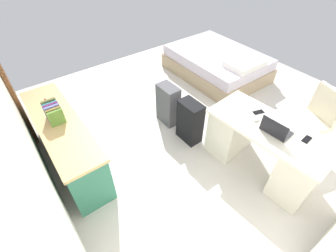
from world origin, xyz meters
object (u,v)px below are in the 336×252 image
object	(u,v)px
computer_mouse	(257,119)
laptop	(275,130)
bed	(217,63)
suitcase_spare_grey	(168,104)
desk	(263,147)
credenza	(66,143)
suitcase_black	(190,122)
office_chair	(309,123)
cell_phone_near_laptop	(307,139)
cell_phone_by_mouse	(258,112)
figurine_small	(46,101)

from	to	relation	value
computer_mouse	laptop	bearing A→B (deg)	170.98
bed	laptop	world-z (taller)	laptop
suitcase_spare_grey	desk	bearing A→B (deg)	-166.00
credenza	computer_mouse	xyz separation A→B (m)	(-1.40, -1.93, 0.37)
suitcase_black	credenza	bearing A→B (deg)	67.88
suitcase_spare_grey	laptop	bearing A→B (deg)	-168.63
desk	office_chair	bearing A→B (deg)	-97.96
bed	laptop	distance (m)	2.60
cell_phone_near_laptop	credenza	bearing A→B (deg)	42.91
office_chair	computer_mouse	world-z (taller)	office_chair
office_chair	bed	distance (m)	2.25
suitcase_black	laptop	xyz separation A→B (m)	(-1.05, -0.33, 0.45)
suitcase_spare_grey	laptop	distance (m)	1.66
credenza	cell_phone_by_mouse	size ratio (longest dim) A/B	13.24
cell_phone_by_mouse	figurine_small	xyz separation A→B (m)	(1.73, 2.07, 0.05)
suitcase_black	cell_phone_by_mouse	xyz separation A→B (m)	(-0.70, -0.49, 0.40)
credenza	suitcase_spare_grey	bearing A→B (deg)	-93.55
suitcase_black	figurine_small	bearing A→B (deg)	56.14
suitcase_spare_grey	cell_phone_by_mouse	bearing A→B (deg)	-158.58
bed	suitcase_spare_grey	distance (m)	1.79
office_chair	computer_mouse	xyz separation A→B (m)	(0.30, 0.88, 0.32)
suitcase_black	cell_phone_by_mouse	world-z (taller)	cell_phone_by_mouse
office_chair	figurine_small	xyz separation A→B (m)	(2.11, 2.81, 0.36)
computer_mouse	cell_phone_near_laptop	xyz separation A→B (m)	(-0.54, -0.18, -0.01)
cell_phone_by_mouse	suitcase_spare_grey	bearing A→B (deg)	40.73
credenza	cell_phone_near_laptop	world-z (taller)	cell_phone_near_laptop
credenza	figurine_small	bearing A→B (deg)	0.21
suitcase_black	laptop	world-z (taller)	laptop
office_chair	computer_mouse	size ratio (longest dim) A/B	9.40
suitcase_black	figurine_small	xyz separation A→B (m)	(1.02, 1.58, 0.45)
credenza	cell_phone_near_laptop	distance (m)	2.89
credenza	computer_mouse	distance (m)	2.41
office_chair	cell_phone_by_mouse	size ratio (longest dim) A/B	6.91
credenza	figurine_small	world-z (taller)	figurine_small
bed	credenza	bearing A→B (deg)	98.76
credenza	suitcase_spare_grey	world-z (taller)	credenza
credenza	suitcase_black	bearing A→B (deg)	-111.18
suitcase_spare_grey	credenza	bearing A→B (deg)	85.59
desk	computer_mouse	xyz separation A→B (m)	(0.18, 0.03, 0.36)
bed	suitcase_black	size ratio (longest dim) A/B	2.91
figurine_small	desk	bearing A→B (deg)	-135.37
suitcase_spare_grey	cell_phone_by_mouse	xyz separation A→B (m)	(-1.22, -0.50, 0.40)
credenza	bed	xyz separation A→B (m)	(0.50, -3.25, -0.12)
desk	credenza	distance (m)	2.52
laptop	bed	bearing A→B (deg)	-31.97
computer_mouse	cell_phone_by_mouse	bearing A→B (deg)	-64.87
bed	figurine_small	distance (m)	3.30
suitcase_spare_grey	cell_phone_near_laptop	size ratio (longest dim) A/B	4.82
office_chair	suitcase_spare_grey	distance (m)	2.02
office_chair	computer_mouse	bearing A→B (deg)	71.06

